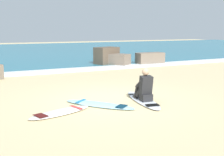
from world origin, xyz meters
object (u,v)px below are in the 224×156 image
object	(u,v)px
surfboard_main	(143,100)
surfer_seated	(144,88)
surfboard_spare_near	(99,104)
surfboard_spare_far	(60,112)

from	to	relation	value
surfboard_main	surfer_seated	world-z (taller)	surfer_seated
surfboard_spare_near	surfboard_spare_far	size ratio (longest dim) A/B	1.10
surfboard_main	surfer_seated	size ratio (longest dim) A/B	2.55
surfer_seated	surfboard_spare_far	world-z (taller)	surfer_seated
surfboard_main	surfboard_spare_far	xyz separation A→B (m)	(-2.59, -0.16, 0.00)
surfer_seated	surfboard_spare_far	distance (m)	2.58
surfer_seated	surfboard_spare_far	xyz separation A→B (m)	(-2.54, -0.01, -0.40)
surfer_seated	surfboard_spare_far	size ratio (longest dim) A/B	0.51
surfboard_main	surfboard_spare_near	xyz separation A→B (m)	(-1.39, 0.10, 0.00)
surfboard_main	surfer_seated	bearing A→B (deg)	-106.03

